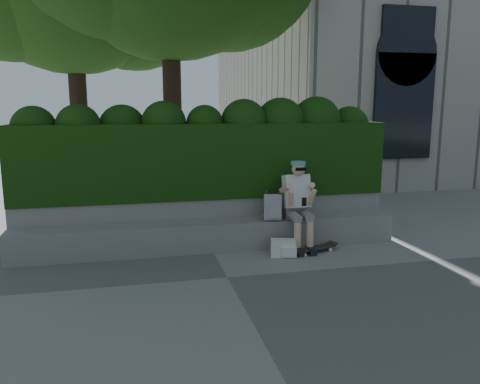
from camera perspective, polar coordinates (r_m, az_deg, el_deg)
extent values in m
plane|color=slate|center=(6.27, -1.56, -10.37)|extent=(80.00, 80.00, 0.00)
cube|color=gray|center=(7.37, -3.48, -5.33)|extent=(6.00, 0.45, 0.45)
cube|color=gray|center=(7.78, -4.07, -3.33)|extent=(6.00, 0.50, 0.75)
cube|color=black|center=(7.83, -4.41, 4.00)|extent=(6.00, 1.00, 1.20)
cylinder|color=black|center=(9.84, -8.15, 7.65)|extent=(0.37, 0.37, 3.52)
cylinder|color=black|center=(10.86, -18.84, 6.30)|extent=(0.37, 0.37, 3.08)
cube|color=slate|center=(7.57, 6.66, -2.34)|extent=(0.36, 0.26, 0.22)
cube|color=silver|center=(7.43, 6.90, 0.10)|extent=(0.40, 0.32, 0.55)
sphere|color=tan|center=(7.31, 7.14, 2.77)|extent=(0.21, 0.21, 0.21)
cylinder|color=teal|center=(7.32, 7.11, 3.49)|extent=(0.23, 0.23, 0.06)
cube|color=black|center=(7.13, 7.82, -1.19)|extent=(0.07, 0.02, 0.13)
cylinder|color=tan|center=(7.21, 7.02, -5.58)|extent=(0.11, 0.11, 0.47)
cylinder|color=tan|center=(7.28, 8.51, -5.47)|extent=(0.11, 0.11, 0.47)
cube|color=black|center=(7.21, 7.15, -7.20)|extent=(0.10, 0.26, 0.10)
cube|color=black|center=(7.28, 8.64, -7.07)|extent=(0.10, 0.26, 0.10)
cube|color=black|center=(7.35, 9.08, -6.77)|extent=(0.74, 0.39, 0.02)
cylinder|color=silver|center=(7.15, 7.90, -7.59)|extent=(0.06, 0.04, 0.05)
cylinder|color=silver|center=(7.26, 7.14, -7.28)|extent=(0.06, 0.04, 0.05)
cylinder|color=silver|center=(7.46, 10.95, -6.90)|extent=(0.06, 0.04, 0.05)
cylinder|color=silver|center=(7.57, 10.18, -6.62)|extent=(0.06, 0.04, 0.05)
cube|color=#ADACB1|center=(7.38, 4.02, -1.86)|extent=(0.31, 0.22, 0.41)
cube|color=silver|center=(7.13, 5.28, -6.80)|extent=(0.42, 0.35, 0.24)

